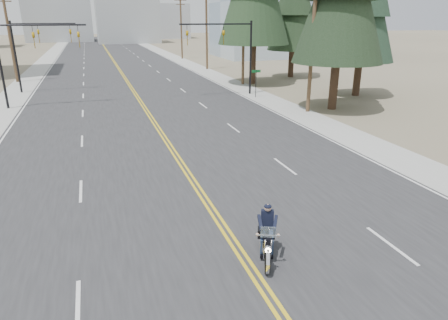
% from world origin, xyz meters
% --- Properties ---
extents(road, '(20.00, 200.00, 0.01)m').
position_xyz_m(road, '(0.00, 70.00, 0.01)').
color(road, '#303033').
rests_on(road, ground).
extents(sidewalk_left, '(3.00, 200.00, 0.01)m').
position_xyz_m(sidewalk_left, '(-11.50, 70.00, 0.01)').
color(sidewalk_left, '#A5A5A0').
rests_on(sidewalk_left, ground).
extents(sidewalk_right, '(3.00, 200.00, 0.01)m').
position_xyz_m(sidewalk_right, '(11.50, 70.00, 0.01)').
color(sidewalk_right, '#A5A5A0').
rests_on(sidewalk_right, ground).
extents(traffic_mast_left, '(7.10, 0.26, 7.00)m').
position_xyz_m(traffic_mast_left, '(-8.98, 32.00, 4.94)').
color(traffic_mast_left, black).
rests_on(traffic_mast_left, ground).
extents(traffic_mast_right, '(7.10, 0.26, 7.00)m').
position_xyz_m(traffic_mast_right, '(8.98, 32.00, 4.94)').
color(traffic_mast_right, black).
rests_on(traffic_mast_right, ground).
extents(traffic_mast_far, '(6.10, 0.26, 7.00)m').
position_xyz_m(traffic_mast_far, '(-9.31, 40.00, 4.87)').
color(traffic_mast_far, black).
rests_on(traffic_mast_far, ground).
extents(street_sign, '(0.90, 0.06, 2.62)m').
position_xyz_m(street_sign, '(10.80, 30.00, 1.80)').
color(street_sign, black).
rests_on(street_sign, ground).
extents(utility_pole_b, '(2.20, 0.30, 11.50)m').
position_xyz_m(utility_pole_b, '(12.50, 23.00, 5.98)').
color(utility_pole_b, brown).
rests_on(utility_pole_b, ground).
extents(utility_pole_c, '(2.20, 0.30, 11.00)m').
position_xyz_m(utility_pole_c, '(12.50, 38.00, 5.73)').
color(utility_pole_c, brown).
rests_on(utility_pole_c, ground).
extents(utility_pole_d, '(2.20, 0.30, 11.50)m').
position_xyz_m(utility_pole_d, '(12.50, 53.00, 5.98)').
color(utility_pole_d, brown).
rests_on(utility_pole_d, ground).
extents(utility_pole_e, '(2.20, 0.30, 11.00)m').
position_xyz_m(utility_pole_e, '(12.50, 70.00, 5.73)').
color(utility_pole_e, brown).
rests_on(utility_pole_e, ground).
extents(utility_pole_left, '(2.20, 0.30, 10.50)m').
position_xyz_m(utility_pole_left, '(-12.50, 48.00, 5.48)').
color(utility_pole_left, brown).
rests_on(utility_pole_left, ground).
extents(glass_building, '(24.00, 16.00, 20.00)m').
position_xyz_m(glass_building, '(32.00, 70.00, 10.00)').
color(glass_building, '#9EB5CC').
rests_on(glass_building, ground).
extents(haze_bldg_b, '(18.00, 14.00, 14.00)m').
position_xyz_m(haze_bldg_b, '(8.00, 125.00, 7.00)').
color(haze_bldg_b, '#ADB2B7').
rests_on(haze_bldg_b, ground).
extents(haze_bldg_c, '(16.00, 12.00, 18.00)m').
position_xyz_m(haze_bldg_c, '(40.00, 110.00, 9.00)').
color(haze_bldg_c, '#B7BCC6').
rests_on(haze_bldg_c, ground).
extents(haze_bldg_e, '(14.00, 14.00, 12.00)m').
position_xyz_m(haze_bldg_e, '(25.00, 150.00, 6.00)').
color(haze_bldg_e, '#B7BCC6').
rests_on(haze_bldg_e, ground).
extents(motorcyclist, '(1.72, 2.42, 1.73)m').
position_xyz_m(motorcyclist, '(0.72, 4.70, 0.87)').
color(motorcyclist, black).
rests_on(motorcyclist, ground).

